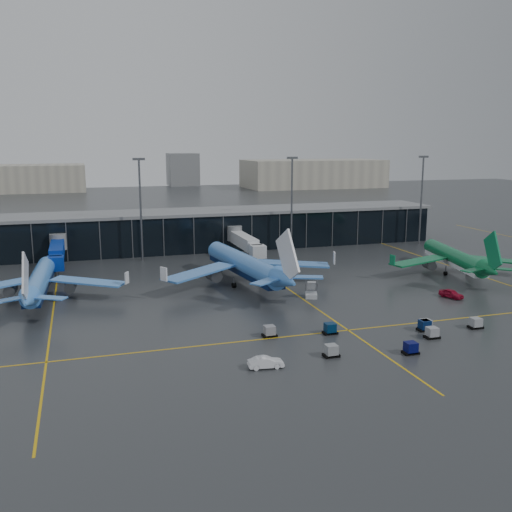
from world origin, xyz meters
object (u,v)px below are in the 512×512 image
object	(u,v)px
airliner_aer_lingus	(455,248)
service_van_red	(451,294)
mobile_airstair	(311,293)
baggage_carts	(388,333)
airliner_arkefly	(39,269)
service_van_white	(266,362)
airliner_klm_near	(243,252)

from	to	relation	value
airliner_aer_lingus	service_van_red	distance (m)	22.86
airliner_aer_lingus	service_van_red	size ratio (longest dim) A/B	7.92
mobile_airstair	service_van_red	bearing A→B (deg)	2.84
airliner_aer_lingus	baggage_carts	xyz separation A→B (m)	(-36.67, -34.49, -5.07)
baggage_carts	mobile_airstair	size ratio (longest dim) A/B	9.25
airliner_arkefly	mobile_airstair	size ratio (longest dim) A/B	10.07
baggage_carts	service_van_white	size ratio (longest dim) A/B	7.41
airliner_arkefly	service_van_white	bearing A→B (deg)	-53.04
airliner_klm_near	mobile_airstair	world-z (taller)	airliner_klm_near
service_van_red	service_van_white	size ratio (longest dim) A/B	1.02
airliner_aer_lingus	mobile_airstair	bearing A→B (deg)	-153.63
baggage_carts	service_van_white	xyz separation A→B (m)	(-21.48, -5.62, 0.02)
airliner_arkefly	baggage_carts	xyz separation A→B (m)	(51.71, -38.91, -5.08)
mobile_airstair	airliner_klm_near	bearing A→B (deg)	144.89
baggage_carts	airliner_aer_lingus	bearing A→B (deg)	43.25
airliner_klm_near	service_van_red	world-z (taller)	airliner_klm_near
baggage_carts	airliner_arkefly	bearing A→B (deg)	143.04
baggage_carts	service_van_red	xyz separation A→B (m)	(23.23, 16.70, 0.06)
service_van_white	baggage_carts	bearing A→B (deg)	-69.86
service_van_red	airliner_klm_near	bearing A→B (deg)	128.33
airliner_arkefly	service_van_white	distance (m)	54.07
airliner_arkefly	mobile_airstair	distance (m)	51.68
baggage_carts	airliner_klm_near	bearing A→B (deg)	106.62
airliner_arkefly	airliner_klm_near	world-z (taller)	airliner_klm_near
airliner_arkefly	baggage_carts	size ratio (longest dim) A/B	1.09
service_van_white	mobile_airstair	bearing A→B (deg)	-26.72
airliner_aer_lingus	mobile_airstair	size ratio (longest dim) A/B	10.06
airliner_arkefly	airliner_aer_lingus	world-z (taller)	airliner_arkefly
baggage_carts	mobile_airstair	distance (m)	25.10
airliner_arkefly	baggage_carts	bearing A→B (deg)	-34.17
service_van_red	service_van_white	bearing A→B (deg)	-172.47
service_van_red	airliner_arkefly	bearing A→B (deg)	144.49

